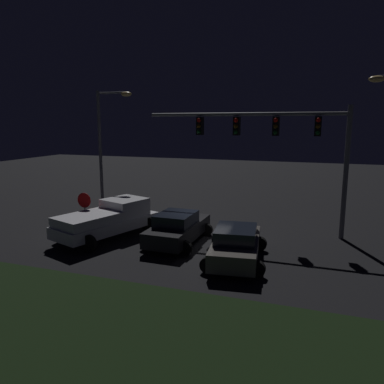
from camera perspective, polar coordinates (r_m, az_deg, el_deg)
ground_plane at (r=18.26m, az=1.50°, el=-7.56°), size 80.00×80.00×0.00m
grass_median at (r=11.09m, az=-12.95°, el=-20.16°), size 25.03×6.09×0.10m
pickup_truck at (r=19.15m, az=-12.43°, el=-3.84°), size 4.00×5.76×1.80m
car_sedan at (r=15.60m, az=6.73°, el=-7.95°), size 2.84×4.59×1.51m
car_sedan_far at (r=17.84m, az=-2.19°, el=-5.51°), size 2.54×4.43×1.51m
traffic_signal_gantry at (r=19.40m, az=12.74°, el=8.39°), size 10.32×0.56×6.50m
street_lamp_left at (r=24.90m, az=-12.93°, el=8.40°), size 2.50×0.44×7.67m
stop_sign at (r=19.50m, az=-16.08°, el=-2.04°), size 0.76×0.08×2.23m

